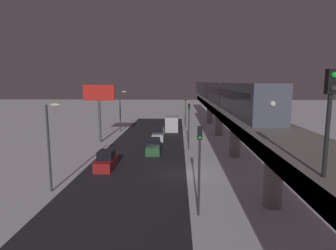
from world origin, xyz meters
name	(u,v)px	position (x,y,z in m)	size (l,w,h in m)	color
ground_plane	(180,174)	(0.00, 0.00, 0.00)	(240.00, 240.00, 0.00)	white
avenue_asphalt	(133,174)	(4.85, 0.00, 0.00)	(11.00, 88.14, 0.01)	#28282D
elevated_railway	(250,126)	(-6.85, 0.00, 5.05)	(5.00, 88.14, 5.85)	gray
subway_train	(214,90)	(-6.94, -30.68, 7.63)	(2.94, 74.07, 3.40)	#4C5160
rail_signal	(330,105)	(-5.25, 17.76, 8.58)	(0.36, 0.41, 4.00)	black
sedan_white	(158,135)	(3.45, -17.68, 0.80)	(1.80, 4.76, 1.97)	silver
sedan_green	(154,147)	(3.45, -8.84, 0.80)	(1.80, 4.28, 1.97)	#2D6038
sedan_red	(106,161)	(8.05, -1.76, 0.80)	(1.80, 4.24, 1.97)	#A51E1E
box_truck	(172,123)	(1.45, -27.30, 1.35)	(2.40, 7.40, 2.80)	black
traffic_light_near	(199,158)	(-1.25, 9.08, 4.20)	(0.32, 0.44, 6.40)	#2D2D2D
traffic_light_mid	(189,120)	(-1.25, -10.92, 4.20)	(0.32, 0.44, 6.40)	#2D2D2D
traffic_light_far	(185,107)	(-1.25, -30.93, 4.20)	(0.32, 0.44, 6.40)	#2D2D2D
commercial_billboard	(99,98)	(12.36, -15.25, 6.83)	(4.80, 0.36, 8.90)	#4C4C51
street_lamp_near	(51,137)	(10.92, 5.00, 4.81)	(1.35, 0.44, 7.65)	#38383D
street_lamp_far	(121,106)	(10.92, -25.00, 4.81)	(1.35, 0.44, 7.65)	#38383D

